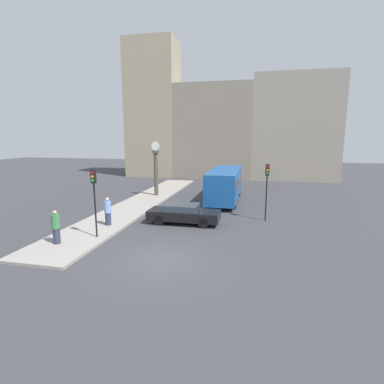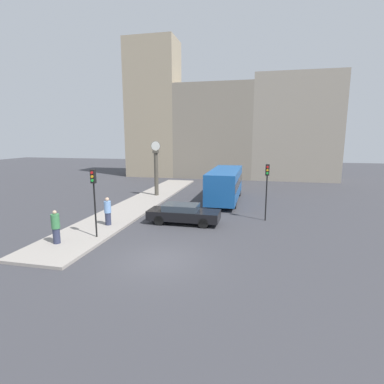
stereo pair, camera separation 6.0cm
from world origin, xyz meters
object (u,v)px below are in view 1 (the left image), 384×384
Objects in this scene: traffic_light_far at (267,181)px; pedestrian_blue_stripe at (108,211)px; bus_distant at (225,183)px; traffic_light_near at (94,189)px; street_clock at (156,170)px; pedestrian_green_hoodie at (56,227)px; sedan_car at (183,213)px.

traffic_light_far is 2.18× the size of pedestrian_blue_stripe.
bus_distant is 13.29m from traffic_light_near.
traffic_light_near is 0.74× the size of street_clock.
bus_distant is at bearing 60.79° from pedestrian_green_hoodie.
street_clock reaches higher than traffic_light_far.
traffic_light_far is at bearing 21.13° from pedestrian_blue_stripe.
pedestrian_green_hoodie is (-7.41, -13.25, -0.59)m from bus_distant.
sedan_car is at bearing -59.96° from street_clock.
bus_distant is at bearing 76.03° from sedan_car.
street_clock is 2.89× the size of pedestrian_green_hoodie.
street_clock is at bearing 175.02° from bus_distant.
traffic_light_near is at bearing -116.49° from bus_distant.
bus_distant is 11.51m from pedestrian_blue_stripe.
traffic_light_far reaches higher than bus_distant.
bus_distant is 4.79× the size of pedestrian_blue_stripe.
pedestrian_green_hoodie is at bearing -136.91° from traffic_light_near.
pedestrian_blue_stripe is (-6.40, -9.55, -0.59)m from bus_distant.
bus_distant is 2.20× the size of traffic_light_far.
pedestrian_blue_stripe is (-4.49, -1.88, 0.35)m from sedan_car.
pedestrian_blue_stripe is (0.28, -10.14, -1.59)m from street_clock.
traffic_light_far is (3.47, -5.74, 1.16)m from bus_distant.
bus_distant is (1.91, 7.67, 0.94)m from sedan_car.
pedestrian_green_hoodie is at bearing -105.29° from pedestrian_blue_stripe.
sedan_car is 9.73m from street_clock.
bus_distant is 15.19m from pedestrian_green_hoodie.
street_clock is (-0.78, 12.42, -0.27)m from traffic_light_near.
bus_distant is 6.81m from traffic_light_far.
pedestrian_green_hoodie is at bearing -134.59° from sedan_car.
sedan_car is 4.88m from pedestrian_blue_stripe.
traffic_light_near is at bearing 43.09° from pedestrian_green_hoodie.
bus_distant is 6.78m from street_clock.
traffic_light_far is at bearing 33.06° from traffic_light_near.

